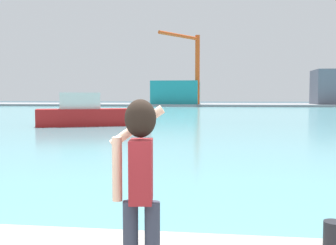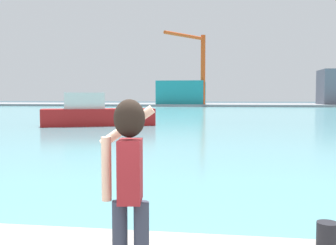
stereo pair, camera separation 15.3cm
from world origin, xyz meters
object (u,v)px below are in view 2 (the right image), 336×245
(person_photographer, at_px, (129,174))
(harbor_bollard, at_px, (327,240))
(boat_moored, at_px, (96,114))
(port_crane, at_px, (198,60))
(warehouse_left, at_px, (182,93))

(person_photographer, xyz_separation_m, harbor_bollard, (1.96, 1.04, -0.87))
(person_photographer, bearing_deg, harbor_bollard, -69.54)
(boat_moored, height_order, port_crane, port_crane)
(person_photographer, relative_size, harbor_bollard, 4.46)
(harbor_bollard, relative_size, port_crane, 0.03)
(harbor_bollard, bearing_deg, boat_moored, 113.63)
(person_photographer, bearing_deg, port_crane, -3.70)
(person_photographer, relative_size, port_crane, 0.12)
(port_crane, bearing_deg, person_photographer, -86.15)
(warehouse_left, bearing_deg, person_photographer, -83.77)
(harbor_bollard, distance_m, warehouse_left, 88.35)
(warehouse_left, distance_m, port_crane, 9.42)
(person_photographer, xyz_separation_m, warehouse_left, (-9.68, 88.60, 1.38))
(port_crane, bearing_deg, harbor_bollard, -84.75)
(warehouse_left, relative_size, port_crane, 0.69)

